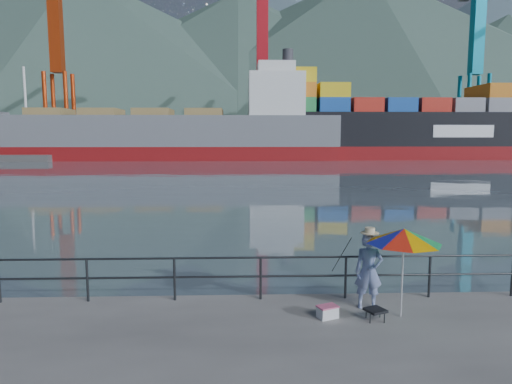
% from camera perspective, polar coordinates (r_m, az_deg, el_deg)
% --- Properties ---
extents(harbor_water, '(500.00, 280.00, 0.00)m').
position_cam_1_polar(harbor_water, '(138.65, -2.23, 5.51)').
color(harbor_water, slate).
rests_on(harbor_water, ground).
extents(far_dock, '(200.00, 40.00, 0.40)m').
position_cam_1_polar(far_dock, '(102.10, 3.33, 4.93)').
color(far_dock, '#514F4C').
rests_on(far_dock, ground).
extents(guardrail, '(22.00, 0.06, 1.03)m').
position_cam_1_polar(guardrail, '(10.82, -4.80, -10.67)').
color(guardrail, '#2D3033').
rests_on(guardrail, ground).
extents(mountains, '(600.00, 332.80, 80.00)m').
position_cam_1_polar(mountains, '(221.98, 8.24, 15.24)').
color(mountains, '#385147').
rests_on(mountains, ground).
extents(port_cranes, '(116.00, 28.00, 38.40)m').
position_cam_1_polar(port_cranes, '(98.23, 16.59, 13.93)').
color(port_cranes, red).
rests_on(port_cranes, ground).
extents(container_stacks, '(58.00, 5.40, 7.80)m').
position_cam_1_polar(container_stacks, '(106.96, 15.63, 6.32)').
color(container_stacks, orange).
rests_on(container_stacks, ground).
extents(fisherman, '(0.65, 0.47, 1.67)m').
position_cam_1_polar(fisherman, '(10.51, 13.90, -9.59)').
color(fisherman, '#284594').
rests_on(fisherman, ground).
extents(beach_umbrella, '(1.73, 1.73, 1.90)m').
position_cam_1_polar(beach_umbrella, '(9.98, 18.00, -5.29)').
color(beach_umbrella, white).
rests_on(beach_umbrella, ground).
extents(folding_stool, '(0.49, 0.49, 0.24)m').
position_cam_1_polar(folding_stool, '(10.09, 14.68, -14.57)').
color(folding_stool, black).
rests_on(folding_stool, ground).
extents(cooler_bag, '(0.47, 0.40, 0.23)m').
position_cam_1_polar(cooler_bag, '(10.03, 8.92, -14.65)').
color(cooler_bag, silver).
rests_on(cooler_bag, ground).
extents(fishing_rod, '(0.03, 1.92, 1.35)m').
position_cam_1_polar(fishing_rod, '(11.65, 10.46, -12.15)').
color(fishing_rod, black).
rests_on(fishing_rod, ground).
extents(bulk_carrier, '(55.85, 9.67, 14.50)m').
position_cam_1_polar(bulk_carrier, '(78.22, -9.31, 7.18)').
color(bulk_carrier, maroon).
rests_on(bulk_carrier, ground).
extents(container_ship, '(66.17, 11.03, 18.10)m').
position_cam_1_polar(container_ship, '(87.87, 23.91, 7.77)').
color(container_ship, maroon).
rests_on(container_ship, ground).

